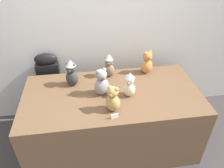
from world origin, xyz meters
TOP-DOWN VIEW (x-y plane):
  - ground_plane at (0.00, 0.00)m, footprint 10.00×10.00m
  - wall_back at (0.00, 0.98)m, footprint 7.00×0.08m
  - display_table at (0.00, 0.25)m, footprint 1.91×0.95m
  - instrument_case at (-0.73, 0.86)m, footprint 0.28×0.13m
  - teddy_bear_ash at (-0.11, 0.26)m, footprint 0.20×0.19m
  - teddy_bear_cream at (0.17, 0.18)m, footprint 0.17×0.16m
  - teddy_bear_charcoal at (-0.42, 0.47)m, footprint 0.18×0.17m
  - teddy_bear_mocha at (0.01, 0.59)m, footprint 0.16×0.14m
  - teddy_bear_ginger at (0.47, 0.60)m, footprint 0.18×0.17m
  - teddy_bear_honey at (-0.03, -0.01)m, footprint 0.19×0.18m
  - name_card_front_left at (-0.03, -0.13)m, footprint 0.07×0.02m

SIDE VIEW (x-z plane):
  - ground_plane at x=0.00m, z-range 0.00..0.00m
  - display_table at x=0.00m, z-range 0.00..0.78m
  - instrument_case at x=-0.73m, z-range 0.00..1.01m
  - name_card_front_left at x=-0.03m, z-range 0.78..0.83m
  - teddy_bear_honey at x=-0.03m, z-range 0.77..1.05m
  - teddy_bear_ginger at x=0.47m, z-range 0.77..1.06m
  - teddy_bear_cream at x=0.17m, z-range 0.78..1.06m
  - teddy_bear_mocha at x=0.01m, z-range 0.78..1.07m
  - teddy_bear_ash at x=-0.11m, z-range 0.77..1.08m
  - teddy_bear_charcoal at x=-0.42m, z-range 0.78..1.09m
  - wall_back at x=0.00m, z-range 0.00..2.60m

